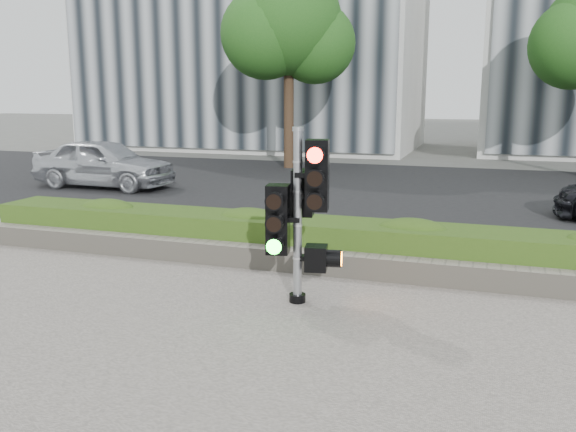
# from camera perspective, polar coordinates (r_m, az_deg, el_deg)

# --- Properties ---
(ground) EXTENTS (120.00, 120.00, 0.00)m
(ground) POSITION_cam_1_polar(r_m,az_deg,el_deg) (7.73, -2.34, -9.29)
(ground) COLOR #51514C
(ground) RESTS_ON ground
(sidewalk) EXTENTS (16.00, 11.00, 0.03)m
(sidewalk) POSITION_cam_1_polar(r_m,az_deg,el_deg) (5.67, -11.79, -17.49)
(sidewalk) COLOR #9E9389
(sidewalk) RESTS_ON ground
(road) EXTENTS (60.00, 13.00, 0.02)m
(road) POSITION_cam_1_polar(r_m,az_deg,el_deg) (17.16, 9.62, 2.17)
(road) COLOR black
(road) RESTS_ON ground
(curb) EXTENTS (60.00, 0.25, 0.12)m
(curb) POSITION_cam_1_polar(r_m,az_deg,el_deg) (10.58, 3.74, -3.22)
(curb) COLOR gray
(curb) RESTS_ON ground
(stone_wall) EXTENTS (12.00, 0.32, 0.34)m
(stone_wall) POSITION_cam_1_polar(r_m,az_deg,el_deg) (9.38, 1.79, -4.24)
(stone_wall) COLOR gray
(stone_wall) RESTS_ON sidewalk
(hedge) EXTENTS (12.00, 1.00, 0.68)m
(hedge) POSITION_cam_1_polar(r_m,az_deg,el_deg) (9.94, 2.88, -2.33)
(hedge) COLOR #5B8228
(hedge) RESTS_ON sidewalk
(tree_left) EXTENTS (4.61, 4.03, 7.34)m
(tree_left) POSITION_cam_1_polar(r_m,az_deg,el_deg) (22.58, 0.08, 17.34)
(tree_left) COLOR black
(tree_left) RESTS_ON ground
(traffic_signal) EXTENTS (0.82, 0.66, 2.29)m
(traffic_signal) POSITION_cam_1_polar(r_m,az_deg,el_deg) (7.81, 1.17, 0.83)
(traffic_signal) COLOR black
(traffic_signal) RESTS_ON sidewalk
(car_silver) EXTENTS (4.24, 1.82, 1.43)m
(car_silver) POSITION_cam_1_polar(r_m,az_deg,el_deg) (18.52, -16.88, 4.77)
(car_silver) COLOR silver
(car_silver) RESTS_ON road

